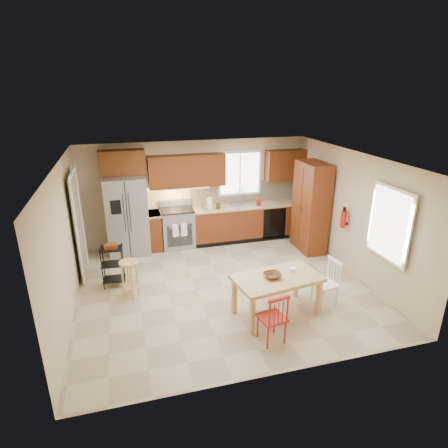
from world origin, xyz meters
TOP-DOWN VIEW (x-y plane):
  - floor at (0.00, 0.00)m, footprint 5.50×5.50m
  - ceiling at (0.00, 0.00)m, footprint 5.50×5.00m
  - wall_back at (0.00, 2.50)m, footprint 5.50×0.02m
  - wall_front at (0.00, -2.50)m, footprint 5.50×0.02m
  - wall_left at (-2.75, 0.00)m, footprint 0.02×5.00m
  - wall_right at (2.75, 0.00)m, footprint 0.02×5.00m
  - refrigerator at (-1.70, 2.12)m, footprint 0.92×0.75m
  - range_stove at (-0.55, 2.19)m, footprint 0.76×0.63m
  - base_cabinet_narrow at (-1.10, 2.20)m, footprint 0.30×0.60m
  - base_cabinet_run at (1.29, 2.20)m, footprint 2.92×0.60m
  - dishwasher at (1.85, 1.91)m, footprint 0.60×0.02m
  - backsplash at (1.29, 2.48)m, footprint 2.92×0.03m
  - upper_over_fridge at (-1.70, 2.33)m, footprint 1.00×0.35m
  - upper_left_block at (-0.25, 2.33)m, footprint 1.80×0.35m
  - upper_right_block at (2.25, 2.33)m, footprint 1.00×0.35m
  - window_back at (1.10, 2.48)m, footprint 1.12×0.04m
  - sink at (1.10, 2.20)m, footprint 0.62×0.46m
  - undercab_glow at (-0.55, 2.30)m, footprint 1.60×0.30m
  - soap_bottle at (1.48, 2.10)m, footprint 0.09×0.09m
  - paper_towel at (0.25, 2.15)m, footprint 0.12×0.12m
  - canister_steel at (0.05, 2.15)m, footprint 0.11×0.11m
  - canister_wood at (0.45, 2.12)m, footprint 0.10×0.10m
  - pantry at (2.43, 1.20)m, footprint 0.50×0.95m
  - fire_extinguisher at (2.63, 0.15)m, footprint 0.12×0.12m
  - window_right at (2.68, -1.15)m, footprint 0.04×1.02m
  - doorway at (-2.67, 1.30)m, footprint 0.04×0.95m
  - dining_table at (0.62, -1.14)m, footprint 1.55×1.02m
  - chair_red at (0.27, -1.79)m, footprint 0.45×0.45m
  - chair_white at (1.57, -1.09)m, footprint 0.45×0.45m
  - table_bowl at (0.53, -1.14)m, footprint 0.33×0.33m
  - table_jar at (0.93, -1.05)m, footprint 0.11×0.11m
  - bar_stool at (-1.76, 0.10)m, footprint 0.42×0.42m
  - utility_cart at (-2.06, 0.61)m, footprint 0.44×0.35m

SIDE VIEW (x-z plane):
  - floor at x=0.00m, z-range 0.00..0.00m
  - dining_table at x=0.62m, z-range 0.00..0.70m
  - bar_stool at x=-1.76m, z-range 0.00..0.71m
  - utility_cart at x=-2.06m, z-range 0.00..0.83m
  - chair_red at x=0.27m, z-range 0.00..0.84m
  - chair_white at x=1.57m, z-range 0.00..0.84m
  - base_cabinet_narrow at x=-1.10m, z-range 0.00..0.90m
  - base_cabinet_run at x=1.29m, z-range 0.00..0.90m
  - dishwasher at x=1.85m, z-range 0.06..0.84m
  - range_stove at x=-0.55m, z-range 0.00..0.92m
  - table_bowl at x=0.53m, z-range 0.67..0.75m
  - table_jar at x=0.93m, z-range 0.68..0.79m
  - sink at x=1.10m, z-range 0.78..0.94m
  - refrigerator at x=-1.70m, z-range 0.00..1.82m
  - canister_wood at x=0.45m, z-range 0.90..1.04m
  - canister_steel at x=0.05m, z-range 0.90..1.08m
  - soap_bottle at x=1.48m, z-range 0.90..1.09m
  - paper_towel at x=0.25m, z-range 0.90..1.18m
  - pantry at x=2.43m, z-range 0.00..2.10m
  - doorway at x=-2.67m, z-range 0.00..2.10m
  - fire_extinguisher at x=2.63m, z-range 0.92..1.28m
  - backsplash at x=1.29m, z-range 0.90..1.45m
  - wall_back at x=0.00m, z-range 0.00..2.50m
  - wall_front at x=0.00m, z-range 0.00..2.50m
  - wall_left at x=-2.75m, z-range 0.00..2.50m
  - wall_right at x=2.75m, z-range 0.00..2.50m
  - undercab_glow at x=-0.55m, z-range 1.43..1.43m
  - window_right at x=2.68m, z-range 0.79..2.11m
  - window_back at x=1.10m, z-range 1.09..2.21m
  - upper_left_block at x=-0.25m, z-range 1.45..2.20m
  - upper_right_block at x=2.25m, z-range 1.45..2.20m
  - upper_over_fridge at x=-1.70m, z-range 1.83..2.38m
  - ceiling at x=0.00m, z-range 2.49..2.51m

